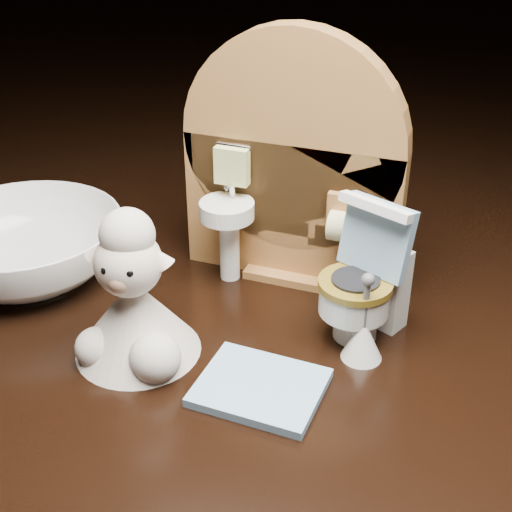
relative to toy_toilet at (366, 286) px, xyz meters
The scene contains 6 objects.
backdrop_panel 0.08m from the toy_toilet, 142.50° to the left, with size 0.13×0.05×0.15m.
toy_toilet is the anchor object (origin of this frame).
bath_mat 0.08m from the toy_toilet, 117.75° to the right, with size 0.06×0.05×0.00m, color #84ACCA.
toilet_brush 0.03m from the toy_toilet, 78.48° to the right, with size 0.02×0.02×0.05m.
plush_lamb 0.12m from the toy_toilet, 150.22° to the right, with size 0.07×0.07×0.08m.
ceramic_bowl 0.21m from the toy_toilet, behind, with size 0.12×0.12×0.04m, color white.
Camera 1 is at (0.11, -0.30, 0.23)m, focal length 50.00 mm.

